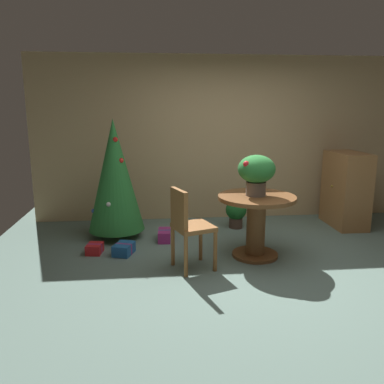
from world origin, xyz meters
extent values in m
plane|color=slate|center=(0.00, 0.00, 0.00)|extent=(6.60, 6.60, 0.00)
cube|color=tan|center=(0.00, 2.20, 1.30)|extent=(6.00, 0.10, 2.60)
cylinder|color=brown|center=(0.12, 0.38, 0.02)|extent=(0.56, 0.56, 0.04)
cylinder|color=brown|center=(0.12, 0.38, 0.38)|extent=(0.23, 0.23, 0.68)
cylinder|color=brown|center=(0.12, 0.38, 0.74)|extent=(0.93, 0.93, 0.05)
cylinder|color=#665B51|center=(0.11, 0.39, 0.85)|extent=(0.24, 0.24, 0.17)
ellipsoid|color=#287533|center=(0.11, 0.39, 1.09)|extent=(0.44, 0.44, 0.33)
sphere|color=red|center=(-0.06, 0.34, 1.09)|extent=(0.05, 0.05, 0.05)
sphere|color=red|center=(0.19, 0.50, 1.17)|extent=(0.06, 0.06, 0.06)
sphere|color=red|center=(0.17, 0.48, 1.07)|extent=(0.09, 0.09, 0.09)
sphere|color=red|center=(-0.04, 0.29, 1.16)|extent=(0.07, 0.07, 0.07)
cylinder|color=brown|center=(-0.56, 0.32, 0.23)|extent=(0.04, 0.04, 0.46)
cylinder|color=brown|center=(-0.44, -0.02, 0.23)|extent=(0.04, 0.04, 0.46)
cylinder|color=brown|center=(-0.90, 0.20, 0.23)|extent=(0.04, 0.04, 0.46)
cylinder|color=brown|center=(-0.78, -0.14, 0.23)|extent=(0.04, 0.04, 0.46)
cube|color=brown|center=(-0.67, 0.09, 0.49)|extent=(0.52, 0.52, 0.05)
cube|color=brown|center=(-0.84, 0.03, 0.72)|extent=(0.17, 0.36, 0.42)
cylinder|color=brown|center=(-1.63, 1.28, 0.06)|extent=(0.10, 0.10, 0.12)
cone|color=#287533|center=(-1.63, 1.28, 0.89)|extent=(0.77, 0.77, 1.53)
sphere|color=red|center=(-1.53, 1.19, 1.10)|extent=(0.07, 0.07, 0.07)
sphere|color=gold|center=(-1.93, 1.38, 0.42)|extent=(0.06, 0.06, 0.06)
sphere|color=#2D51A8|center=(-1.48, 1.09, 0.53)|extent=(0.07, 0.07, 0.07)
sphere|color=red|center=(-1.60, 1.22, 1.38)|extent=(0.07, 0.07, 0.07)
sphere|color=silver|center=(-1.71, 1.01, 0.54)|extent=(0.06, 0.06, 0.06)
sphere|color=#2D51A8|center=(-1.93, 1.21, 0.41)|extent=(0.07, 0.07, 0.07)
sphere|color=gold|center=(-1.65, 1.36, 1.26)|extent=(0.04, 0.04, 0.04)
sphere|color=gold|center=(-1.53, 1.40, 1.01)|extent=(0.06, 0.06, 0.06)
cube|color=#1E569E|center=(-1.50, 0.60, 0.07)|extent=(0.29, 0.34, 0.14)
cube|color=#9E287A|center=(-1.50, 0.60, 0.07)|extent=(0.21, 0.10, 0.14)
cube|color=red|center=(-1.86, 0.67, 0.06)|extent=(0.21, 0.25, 0.12)
cube|color=#9E287A|center=(-1.86, 0.67, 0.06)|extent=(0.19, 0.06, 0.12)
cube|color=#9E287A|center=(-0.98, 1.06, 0.07)|extent=(0.19, 0.33, 0.15)
cube|color=#1E569E|center=(-0.98, 1.06, 0.07)|extent=(0.17, 0.04, 0.15)
cube|color=#9E6B3D|center=(1.82, 1.51, 0.57)|extent=(0.44, 0.82, 1.14)
sphere|color=#B29338|center=(1.59, 1.51, 0.63)|extent=(0.04, 0.04, 0.04)
cylinder|color=#4C382D|center=(0.13, 1.55, 0.08)|extent=(0.21, 0.21, 0.16)
sphere|color=#1E6628|center=(0.13, 1.55, 0.28)|extent=(0.31, 0.31, 0.31)
camera|label=1|loc=(-1.10, -4.10, 1.80)|focal=36.73mm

